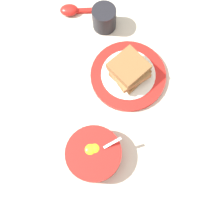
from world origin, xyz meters
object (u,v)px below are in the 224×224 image
(toast_sandwich, at_px, (129,70))
(drinking_cup, at_px, (104,18))
(toast_plate, at_px, (128,75))
(egg_bowl, at_px, (94,154))
(soup_spoon, at_px, (72,10))

(toast_sandwich, height_order, drinking_cup, same)
(toast_sandwich, relative_size, drinking_cup, 1.78)
(toast_plate, relative_size, drinking_cup, 3.05)
(egg_bowl, height_order, toast_plate, egg_bowl)
(egg_bowl, relative_size, toast_sandwich, 1.12)
(drinking_cup, bearing_deg, egg_bowl, 107.22)
(toast_sandwich, xyz_separation_m, soup_spoon, (0.25, -0.16, -0.03))
(drinking_cup, bearing_deg, toast_sandwich, 132.59)
(toast_plate, distance_m, drinking_cup, 0.20)
(drinking_cup, bearing_deg, soup_spoon, -4.65)
(egg_bowl, bearing_deg, toast_sandwich, -91.94)
(soup_spoon, distance_m, drinking_cup, 0.12)
(soup_spoon, relative_size, drinking_cup, 1.73)
(toast_plate, xyz_separation_m, drinking_cup, (0.13, -0.14, 0.03))
(toast_sandwich, height_order, soup_spoon, toast_sandwich)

